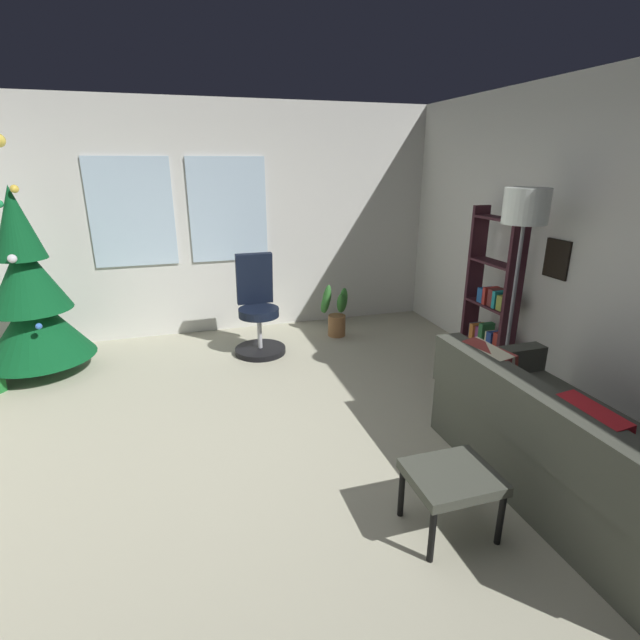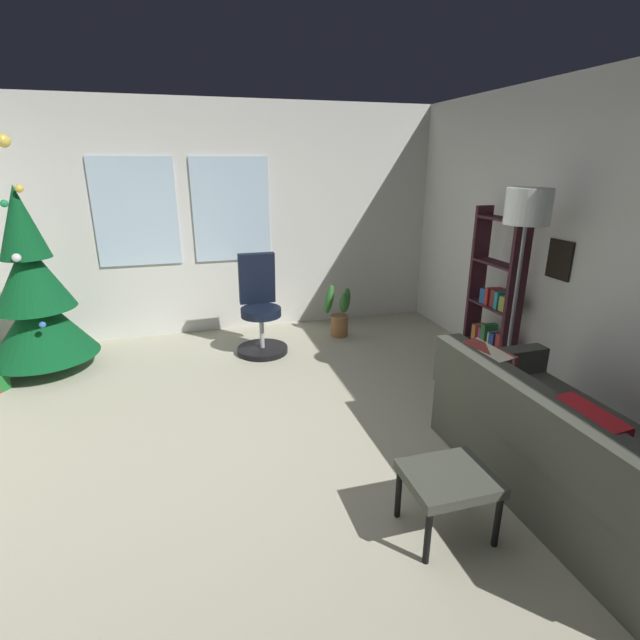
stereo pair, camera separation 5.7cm
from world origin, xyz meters
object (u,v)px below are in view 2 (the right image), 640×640
at_px(office_chair, 260,315).
at_px(holiday_tree, 35,298).
at_px(potted_plant, 339,312).
at_px(bookshelf, 494,302).
at_px(footstool, 449,482).
at_px(floor_lamp, 526,224).
at_px(couch, 608,464).

bearing_deg(office_chair, holiday_tree, 177.81).
bearing_deg(office_chair, potted_plant, 15.10).
relative_size(office_chair, bookshelf, 0.67).
relative_size(office_chair, potted_plant, 1.74).
distance_m(footstool, bookshelf, 2.47).
relative_size(office_chair, floor_lamp, 0.59).
height_order(footstool, potted_plant, potted_plant).
relative_size(holiday_tree, bookshelf, 1.40).
relative_size(footstool, bookshelf, 0.30).
relative_size(couch, holiday_tree, 0.88).
xyz_separation_m(couch, bookshelf, (0.52, 1.94, 0.44)).
bearing_deg(office_chair, couch, -62.01).
bearing_deg(potted_plant, bookshelf, -50.59).
bearing_deg(couch, footstool, 176.22).
bearing_deg(holiday_tree, office_chair, -2.19).
bearing_deg(office_chair, floor_lamp, -43.05).
xyz_separation_m(couch, footstool, (-1.05, 0.07, 0.05)).
bearing_deg(holiday_tree, couch, -39.57).
height_order(floor_lamp, potted_plant, floor_lamp).
xyz_separation_m(couch, floor_lamp, (0.25, 1.32, 1.27)).
bearing_deg(bookshelf, couch, -104.91).
bearing_deg(floor_lamp, bookshelf, 66.56).
distance_m(couch, potted_plant, 3.40).
relative_size(holiday_tree, office_chair, 2.07).
xyz_separation_m(couch, holiday_tree, (-3.82, 3.16, 0.48)).
xyz_separation_m(footstool, office_chair, (-0.58, 3.00, 0.09)).
relative_size(floor_lamp, potted_plant, 2.94).
height_order(footstool, holiday_tree, holiday_tree).
height_order(couch, holiday_tree, holiday_tree).
distance_m(bookshelf, floor_lamp, 1.08).
bearing_deg(couch, office_chair, 117.99).
distance_m(footstool, potted_plant, 3.30).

